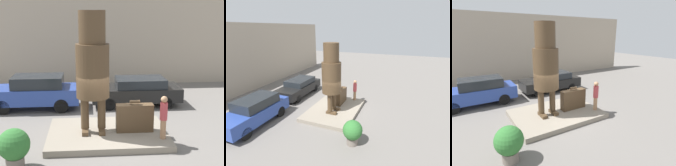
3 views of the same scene
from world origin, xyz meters
The scene contains 9 objects.
ground_plane centered at (0.00, 0.00, 0.00)m, with size 60.00×60.00×0.00m, color slate.
pedestal centered at (0.00, 0.00, 0.12)m, with size 4.67×3.35×0.25m.
building_backdrop centered at (0.00, 9.37, 3.12)m, with size 28.00×0.60×6.23m.
statue_figure centered at (-0.56, -0.02, 2.99)m, with size 1.27×1.27×4.68m.
giant_suitcase centered at (1.06, -0.08, 0.80)m, with size 1.46×0.42×1.27m.
tourist centered at (2.00, -0.90, 1.14)m, with size 0.28×0.28×1.64m.
parked_car_blue centered at (-3.40, 3.94, 0.91)m, with size 4.52×1.77×1.72m.
parked_car_black centered at (1.84, 4.20, 0.78)m, with size 4.63×1.87×1.46m.
planter_pot centered at (-3.10, -2.29, 0.76)m, with size 1.02×1.02×1.34m.
Camera 3 is at (-4.21, -7.77, 4.34)m, focal length 28.00 mm.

